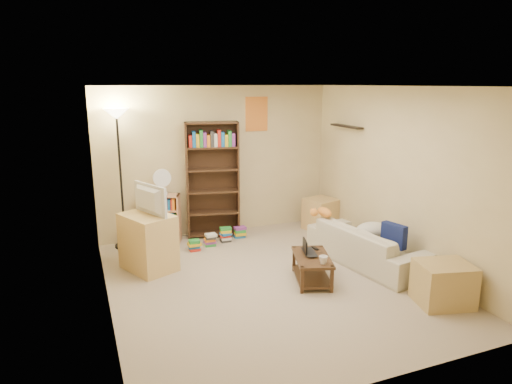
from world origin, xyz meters
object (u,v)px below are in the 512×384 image
Objects in this scene: coffee_table at (312,266)px; end_cabinet at (443,284)px; tv_stand at (148,242)px; television at (146,200)px; tall_bookshelf at (213,177)px; tabby_cat at (323,212)px; sofa at (367,245)px; mug at (323,260)px; short_bookshelf at (161,219)px; floor_lamp at (118,138)px; laptop at (313,252)px; side_table at (321,214)px; desk_fan at (162,181)px.

coffee_table is 1.59m from end_cabinet.
tv_stand is 1.13× the size of television.
tall_bookshelf is 3.90m from end_cabinet.
coffee_table is at bearing -126.04° from tabby_cat.
coffee_table is 2.48m from tall_bookshelf.
sofa is 17.90× the size of mug.
tv_stand is 1.11m from short_bookshelf.
mug is 1.42m from end_cabinet.
floor_lamp reaches higher than sofa.
television is 1.16× the size of end_cabinet.
floor_lamp reaches higher than laptop.
coffee_table is 1.12× the size of tv_stand.
coffee_table is 1.59× the size of side_table.
laptop is 1.61m from end_cabinet.
mug is 0.26× the size of desk_fan.
mug is (-0.68, -1.21, -0.22)m from tabby_cat.
desk_fan is at bearing 44.03° from tv_stand.
television is at bearing 166.00° from coffee_table.
side_table reaches higher than mug.
tabby_cat is at bearing -30.17° from desk_fan.
television is 3.90m from end_cabinet.
short_bookshelf reaches higher than sofa.
coffee_table is at bearing -61.89° from tall_bookshelf.
short_bookshelf is at bearing 142.76° from coffee_table.
tabby_cat is 1.05× the size of laptop.
end_cabinet reaches higher than laptop.
side_table is at bearing 75.61° from coffee_table.
short_bookshelf is (0.36, 1.05, 0.01)m from tv_stand.
sofa is 2.72m from tall_bookshelf.
tv_stand is 0.41× the size of tall_bookshelf.
sofa is 4.01m from floor_lamp.
television is at bearing 174.09° from tabby_cat.
floor_lamp is at bearing 77.60° from tv_stand.
television reaches higher than laptop.
coffee_table is 8.04× the size of mug.
laptop is 2.73m from desk_fan.
tv_stand is (-1.92, 1.48, -0.01)m from mug.
sofa reaches higher than laptop.
mug is at bearing -118.97° from side_table.
laptop is at bearing -53.69° from desk_fan.
end_cabinet is at bearing -77.75° from tabby_cat.
desk_fan is (-2.19, 1.27, 0.41)m from tabby_cat.
coffee_table is 1.26× the size of television.
short_bookshelf reaches higher than coffee_table.
desk_fan reaches higher than television.
short_bookshelf is at bearing 46.98° from tv_stand.
short_bookshelf reaches higher than side_table.
tall_bookshelf is 2.04m from side_table.
short_bookshelf is at bearing -0.00° from floor_lamp.
coffee_table is at bearing 135.00° from end_cabinet.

